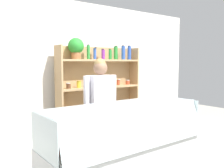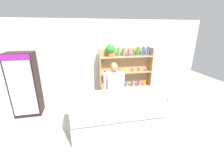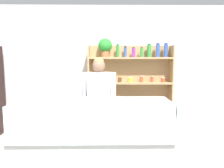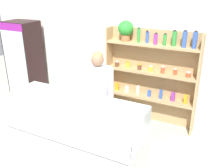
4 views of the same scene
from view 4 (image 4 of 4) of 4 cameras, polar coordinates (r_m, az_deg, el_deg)
ground_plane at (r=4.18m, az=-9.24°, el=-16.89°), size 12.00×12.00×0.00m
back_wall at (r=5.16m, az=2.85°, el=7.94°), size 6.80×0.10×2.70m
drinks_fridge at (r=6.24m, az=-19.32°, el=5.06°), size 0.72×0.57×1.83m
shelving_unit at (r=4.75m, az=8.33°, el=3.59°), size 1.75×0.29×1.98m
deli_display_case at (r=4.08m, az=-8.22°, el=-12.50°), size 2.18×0.79×1.01m
shop_clerk at (r=4.20m, az=-3.21°, el=-1.34°), size 0.57×0.25×1.61m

